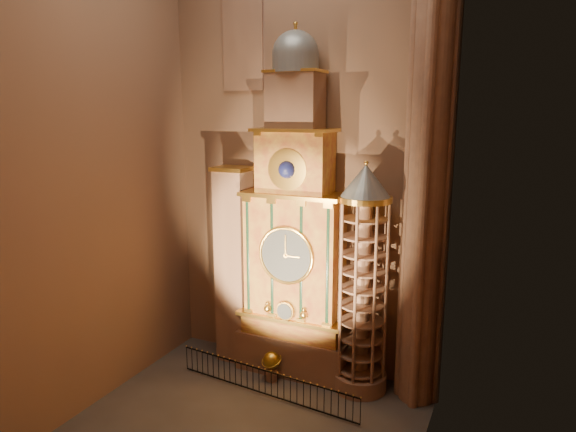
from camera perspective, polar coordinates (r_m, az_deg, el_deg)
The scene contains 11 objects.
floor at distance 23.37m, azimuth -4.61°, elevation -21.96°, with size 14.00×14.00×0.00m, color #383330.
wall_back at distance 24.96m, azimuth 1.74°, elevation 7.21°, with size 22.00×22.00×0.00m, color #876049.
wall_left at distance 23.83m, azimuth -20.02°, elevation 6.31°, with size 22.00×22.00×0.00m, color #876049.
wall_right at distance 17.25m, azimuth 15.61°, elevation 4.84°, with size 22.00×22.00×0.00m, color #876049.
astronomical_clock at distance 24.73m, azimuth 0.74°, elevation -3.00°, with size 5.60×2.41×16.70m.
portrait_tower at distance 26.66m, azimuth -5.98°, elevation -5.39°, with size 1.80×1.60×10.20m.
stair_turret at distance 23.75m, azimuth 8.28°, elevation -7.29°, with size 2.50×2.50×10.80m.
gothic_pier at distance 22.31m, azimuth 15.39°, elevation 6.28°, with size 2.04×2.04×22.00m.
stained_glass_window at distance 26.47m, azimuth -5.05°, elevation 19.35°, with size 2.20×0.14×5.20m.
celestial_globe at distance 25.91m, azimuth -1.85°, elevation -16.06°, with size 1.28×1.24×1.47m.
iron_railing at distance 24.79m, azimuth -2.56°, elevation -18.00°, with size 9.35×1.00×1.23m.
Camera 1 is at (9.65, -16.94, 12.89)m, focal length 32.00 mm.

